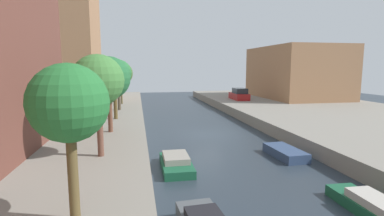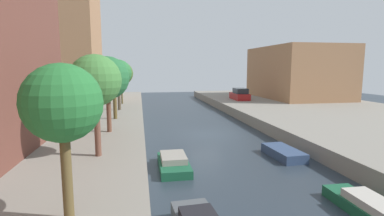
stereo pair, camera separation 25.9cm
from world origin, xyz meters
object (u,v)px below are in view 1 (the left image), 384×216
street_tree_4 (118,73)px  street_tree_1 (98,81)px  moored_boat_right_1 (379,211)px  apartment_tower_far (57,16)px  street_tree_0 (69,105)px  street_tree_3 (115,79)px  parked_car (239,95)px  street_tree_2 (109,78)px  moored_boat_left_2 (176,163)px  moored_boat_right_2 (285,153)px  street_tree_5 (121,73)px  low_block_right (296,72)px

street_tree_4 → street_tree_1: bearing=-90.0°
moored_boat_right_1 → apartment_tower_far: bearing=118.3°
street_tree_0 → street_tree_3: size_ratio=0.99×
street_tree_0 → parked_car: street_tree_0 is taller
street_tree_1 → street_tree_2: bearing=90.0°
apartment_tower_far → street_tree_3: size_ratio=4.88×
street_tree_4 → parked_car: street_tree_4 is taller
parked_car → street_tree_3: bearing=-140.9°
apartment_tower_far → street_tree_4: apartment_tower_far is taller
apartment_tower_far → parked_car: apartment_tower_far is taller
street_tree_0 → street_tree_2: (-0.00, 12.33, 0.29)m
moored_boat_left_2 → moored_boat_right_2: 6.98m
street_tree_2 → street_tree_5: bearing=90.0°
street_tree_1 → moored_boat_right_2: size_ratio=1.61×
apartment_tower_far → street_tree_0: (8.58, -35.32, -7.99)m
street_tree_1 → parked_car: 29.28m
apartment_tower_far → parked_car: size_ratio=5.10×
street_tree_2 → street_tree_0: bearing=-90.0°
street_tree_2 → moored_boat_right_1: 16.84m
street_tree_3 → street_tree_5: size_ratio=0.90×
low_block_right → street_tree_4: (-25.42, -8.80, 0.15)m
street_tree_2 → moored_boat_left_2: bearing=-55.1°
street_tree_1 → street_tree_5: street_tree_5 is taller
street_tree_2 → moored_boat_right_1: size_ratio=1.16×
street_tree_4 → moored_boat_left_2: bearing=-76.7°
street_tree_4 → apartment_tower_far: bearing=125.5°
moored_boat_left_2 → parked_car: bearing=63.1°
parked_car → moored_boat_right_2: size_ratio=1.39×
street_tree_0 → parked_car: bearing=62.4°
street_tree_3 → moored_boat_left_2: bearing=-70.4°
street_tree_3 → parked_car: (16.11, 13.08, -2.88)m
moored_boat_left_2 → street_tree_5: bearing=100.1°
street_tree_1 → street_tree_5: bearing=90.0°
moored_boat_right_2 → street_tree_5: bearing=117.2°
street_tree_1 → moored_boat_left_2: bearing=2.9°
street_tree_5 → moored_boat_left_2: (3.91, -21.92, -4.46)m
street_tree_5 → street_tree_0: bearing=-90.0°
low_block_right → parked_car: (-9.31, -1.34, -3.10)m
apartment_tower_far → moored_boat_right_1: 42.00m
street_tree_4 → moored_boat_right_2: street_tree_4 is taller
street_tree_5 → moored_boat_left_2: bearing=-79.9°
street_tree_5 → moored_boat_right_1: (10.48, -28.72, -4.45)m
street_tree_3 → parked_car: bearing=39.1°
apartment_tower_far → moored_boat_right_2: (19.42, -27.77, -12.20)m
street_tree_2 → moored_boat_right_2: (10.84, -4.78, -4.50)m
street_tree_1 → street_tree_4: size_ratio=0.97×
street_tree_1 → street_tree_3: 11.18m
street_tree_1 → parked_car: size_ratio=1.15×
street_tree_1 → street_tree_3: bearing=90.0°
parked_car → moored_boat_left_2: size_ratio=1.24×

